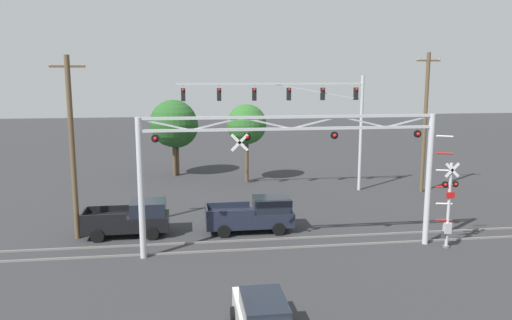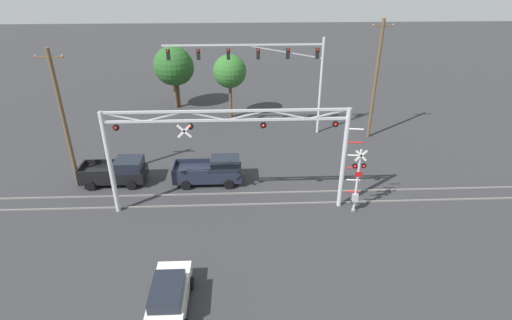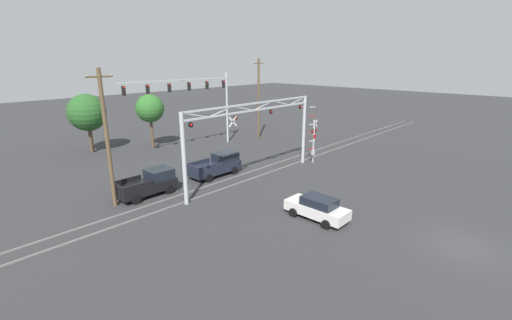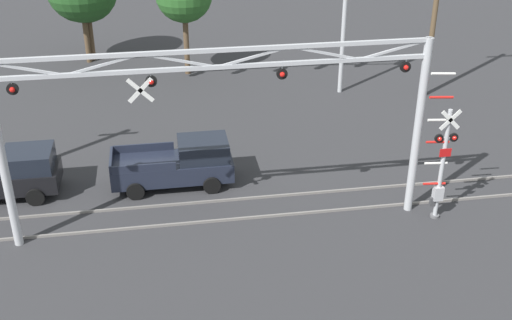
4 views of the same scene
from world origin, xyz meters
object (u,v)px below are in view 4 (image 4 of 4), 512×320
at_px(crossing_signal_mast, 441,166).
at_px(pickup_truck_following, 7,174).
at_px(pickup_truck_lead, 179,163).
at_px(crossing_gantry, 218,114).

distance_m(crossing_signal_mast, pickup_truck_following, 16.90).
xyz_separation_m(crossing_signal_mast, pickup_truck_following, (-16.28, 4.36, -1.29)).
distance_m(pickup_truck_lead, pickup_truck_following, 6.88).
bearing_deg(crossing_signal_mast, crossing_gantry, 174.94).
xyz_separation_m(crossing_gantry, crossing_signal_mast, (8.07, -0.72, -2.33)).
height_order(crossing_signal_mast, pickup_truck_lead, crossing_signal_mast).
bearing_deg(pickup_truck_following, crossing_gantry, -23.94).
distance_m(crossing_gantry, pickup_truck_lead, 5.18).
relative_size(crossing_gantry, pickup_truck_following, 3.23).
height_order(crossing_gantry, pickup_truck_lead, crossing_gantry).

